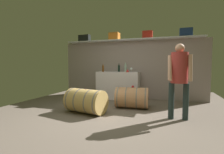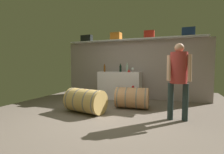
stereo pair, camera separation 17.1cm
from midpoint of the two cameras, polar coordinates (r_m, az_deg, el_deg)
The scene contains 17 objects.
ground_plane at distance 4.27m, azimuth 1.81°, elevation -11.81°, with size 6.22×8.27×0.02m, color #6B5D52.
back_wall_panel at distance 5.94m, azimuth 7.77°, elevation 2.51°, with size 5.02×0.10×2.00m, color gray.
high_shelf_board at distance 5.86m, azimuth 7.53°, elevation 12.47°, with size 4.62×0.40×0.03m, color silver.
toolcase_black at distance 6.49m, azimuth -7.89°, elevation 12.87°, with size 0.43×0.18×0.25m, color black.
toolcase_orange at distance 6.03m, azimuth 2.25°, elevation 13.64°, with size 0.35×0.27×0.26m, color orange.
toolcase_red at distance 5.78m, azimuth 13.44°, elevation 13.91°, with size 0.32×0.20×0.25m, color red.
toolcase_navy at distance 5.75m, azimuth 25.37°, elevation 13.71°, with size 0.37×0.27×0.25m, color navy.
work_cabinet at distance 5.75m, azimuth 3.49°, elevation -2.86°, with size 1.44×0.56×0.93m, color white.
wine_bottle_clear at distance 5.73m, azimuth 6.01°, elevation 3.14°, with size 0.08×0.08×0.31m.
wine_bottle_dark at distance 5.69m, azimuth 3.77°, elevation 3.05°, with size 0.07×0.07×0.28m.
wine_bottle_amber at distance 5.69m, azimuth -1.69°, elevation 3.02°, with size 0.07×0.07×0.27m.
wine_glass at distance 5.45m, azimuth 7.94°, elevation 2.73°, with size 0.09×0.09×0.15m.
red_funnel at distance 5.46m, azimuth 6.67°, elevation 2.18°, with size 0.11×0.11×0.10m, color red.
wine_barrel_near at distance 4.56m, azimuth 7.94°, elevation -7.03°, with size 0.91×0.63×0.57m.
wine_barrel_far at distance 4.15m, azimuth -7.85°, elevation -8.03°, with size 1.04×0.75×0.59m.
tasting_cup at distance 4.51m, azimuth 8.27°, elevation -3.26°, with size 0.06×0.06×0.04m, color red.
winemaker_pouring at distance 3.75m, azimuth 22.98°, elevation 1.11°, with size 0.48×0.42×1.61m.
Camera 2 is at (1.41, -3.23, 1.16)m, focal length 26.80 mm.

